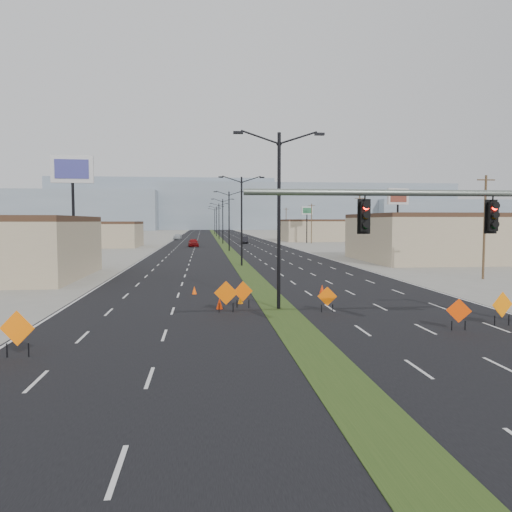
{
  "coord_description": "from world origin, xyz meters",
  "views": [
    {
      "loc": [
        -4.23,
        -15.98,
        5.05
      ],
      "look_at": [
        -1.48,
        10.28,
        3.2
      ],
      "focal_mm": 35.0,
      "sensor_mm": 36.0,
      "label": 1
    }
  ],
  "objects": [
    {
      "name": "ground",
      "position": [
        0.0,
        0.0,
        0.0
      ],
      "size": [
        600.0,
        600.0,
        0.0
      ],
      "primitive_type": "plane",
      "color": "gray",
      "rests_on": "ground"
    },
    {
      "name": "road_surface",
      "position": [
        0.0,
        100.0,
        0.0
      ],
      "size": [
        25.0,
        400.0,
        0.02
      ],
      "primitive_type": "cube",
      "color": "black",
      "rests_on": "ground"
    },
    {
      "name": "median_strip",
      "position": [
        0.0,
        100.0,
        0.0
      ],
      "size": [
        2.0,
        400.0,
        0.04
      ],
      "primitive_type": "cube",
      "color": "#294117",
      "rests_on": "ground"
    },
    {
      "name": "building_sw_far",
      "position": [
        -32.0,
        85.0,
        2.25
      ],
      "size": [
        30.0,
        14.0,
        4.5
      ],
      "primitive_type": "cube",
      "color": "tan",
      "rests_on": "ground"
    },
    {
      "name": "building_se_near",
      "position": [
        34.0,
        45.0,
        2.75
      ],
      "size": [
        36.0,
        18.0,
        5.5
      ],
      "primitive_type": "cube",
      "color": "tan",
      "rests_on": "ground"
    },
    {
      "name": "building_se_far",
      "position": [
        38.0,
        110.0,
        2.5
      ],
      "size": [
        44.0,
        16.0,
        5.0
      ],
      "primitive_type": "cube",
      "color": "tan",
      "rests_on": "ground"
    },
    {
      "name": "mesa_center",
      "position": [
        40.0,
        300.0,
        14.0
      ],
      "size": [
        220.0,
        50.0,
        28.0
      ],
      "primitive_type": "cube",
      "color": "gray",
      "rests_on": "ground"
    },
    {
      "name": "mesa_east",
      "position": [
        180.0,
        290.0,
        9.0
      ],
      "size": [
        160.0,
        50.0,
        18.0
      ],
      "primitive_type": "cube",
      "color": "gray",
      "rests_on": "ground"
    },
    {
      "name": "mesa_backdrop",
      "position": [
        -30.0,
        320.0,
        16.0
      ],
      "size": [
        140.0,
        50.0,
        32.0
      ],
      "primitive_type": "cube",
      "color": "gray",
      "rests_on": "ground"
    },
    {
      "name": "streetlight_0",
      "position": [
        0.0,
        12.0,
        5.42
      ],
      "size": [
        5.15,
        0.24,
        10.02
      ],
      "color": "black",
      "rests_on": "ground"
    },
    {
      "name": "streetlight_1",
      "position": [
        0.0,
        40.0,
        5.42
      ],
      "size": [
        5.15,
        0.24,
        10.02
      ],
      "color": "black",
      "rests_on": "ground"
    },
    {
      "name": "streetlight_2",
      "position": [
        0.0,
        68.0,
        5.42
      ],
      "size": [
        5.15,
        0.24,
        10.02
      ],
      "color": "black",
      "rests_on": "ground"
    },
    {
      "name": "streetlight_3",
      "position": [
        0.0,
        96.0,
        5.42
      ],
      "size": [
        5.15,
        0.24,
        10.02
      ],
      "color": "black",
      "rests_on": "ground"
    },
    {
      "name": "streetlight_4",
      "position": [
        0.0,
        124.0,
        5.42
      ],
      "size": [
        5.15,
        0.24,
        10.02
      ],
      "color": "black",
      "rests_on": "ground"
    },
    {
      "name": "streetlight_5",
      "position": [
        0.0,
        152.0,
        5.42
      ],
      "size": [
        5.15,
        0.24,
        10.02
      ],
      "color": "black",
      "rests_on": "ground"
    },
    {
      "name": "streetlight_6",
      "position": [
        0.0,
        180.0,
        5.42
      ],
      "size": [
        5.15,
        0.24,
        10.02
      ],
      "color": "black",
      "rests_on": "ground"
    },
    {
      "name": "utility_pole_0",
      "position": [
        20.0,
        25.0,
        4.67
      ],
      "size": [
        1.6,
        0.2,
        9.0
      ],
      "color": "#4C3823",
      "rests_on": "ground"
    },
    {
      "name": "utility_pole_1",
      "position": [
        20.0,
        60.0,
        4.67
      ],
      "size": [
        1.6,
        0.2,
        9.0
      ],
      "color": "#4C3823",
      "rests_on": "ground"
    },
    {
      "name": "utility_pole_2",
      "position": [
        20.0,
        95.0,
        4.67
      ],
      "size": [
        1.6,
        0.2,
        9.0
      ],
      "color": "#4C3823",
      "rests_on": "ground"
    },
    {
      "name": "utility_pole_3",
      "position": [
        20.0,
        130.0,
        4.67
      ],
      "size": [
        1.6,
        0.2,
        9.0
      ],
      "color": "#4C3823",
      "rests_on": "ground"
    },
    {
      "name": "car_left",
      "position": [
        -6.33,
        82.84,
        0.82
      ],
      "size": [
        2.33,
        4.95,
        1.64
      ],
      "primitive_type": "imported",
      "rotation": [
        0.0,
        0.0,
        0.08
      ],
      "color": "maroon",
      "rests_on": "ground"
    },
    {
      "name": "car_mid",
      "position": [
        5.0,
        96.86,
        0.76
      ],
      "size": [
        2.11,
        4.74,
        1.51
      ],
      "primitive_type": "imported",
      "rotation": [
        0.0,
        0.0,
        -0.11
      ],
      "color": "black",
      "rests_on": "ground"
    },
    {
      "name": "car_far",
      "position": [
        -11.5,
        123.11,
        0.73
      ],
      "size": [
        2.36,
        5.13,
        1.45
      ],
      "primitive_type": "imported",
      "rotation": [
        0.0,
        0.0,
        -0.07
      ],
      "color": "#B8BEC2",
      "rests_on": "ground"
    },
    {
      "name": "construction_sign_0",
      "position": [
        -11.12,
        3.0,
        1.04
      ],
      "size": [
        1.31,
        0.23,
        1.76
      ],
      "rotation": [
        0.0,
        0.0,
        -0.15
      ],
      "color": "#FF6B05",
      "rests_on": "ground"
    },
    {
      "name": "construction_sign_1",
      "position": [
        -3.04,
        11.29,
        1.04
      ],
      "size": [
        1.32,
        0.22,
        1.76
      ],
      "rotation": [
        0.0,
        0.0,
        -0.13
      ],
      "color": "#E45A04",
      "rests_on": "ground"
    },
    {
      "name": "construction_sign_2",
      "position": [
        -2.0,
        12.63,
        0.92
      ],
      "size": [
        1.15,
        0.35,
        1.58
      ],
      "rotation": [
        0.0,
        0.0,
        0.27
      ],
      "color": "#E15504",
      "rests_on": "ground"
    },
    {
      "name": "construction_sign_3",
      "position": [
        2.54,
        10.79,
        0.84
      ],
      "size": [
        1.07,
        0.22,
        1.44
      ],
      "rotation": [
        0.0,
        0.0,
        -0.17
      ],
      "color": "#ED5F05",
      "rests_on": "ground"
    },
    {
      "name": "construction_sign_4",
      "position": [
        7.44,
        5.65,
        0.87
      ],
      "size": [
        1.04,
        0.48,
        1.49
      ],
      "rotation": [
        0.0,
        0.0,
        -0.4
      ],
      "color": "#FF4305",
      "rests_on": "ground"
    },
    {
      "name": "construction_sign_5",
      "position": [
        10.04,
        6.41,
        0.98
      ],
      "size": [
        1.21,
        0.36,
        1.66
      ],
      "rotation": [
        0.0,
        0.0,
        0.26
      ],
      "color": "orange",
      "rests_on": "ground"
    },
    {
      "name": "cone_0",
      "position": [
        -3.37,
        12.4,
        0.32
      ],
      "size": [
        0.4,
        0.4,
        0.65
      ],
      "primitive_type": "cone",
      "rotation": [
        0.0,
        0.0,
        0.04
      ],
      "color": "#FF3805",
      "rests_on": "ground"
    },
    {
      "name": "cone_1",
      "position": [
        -2.04,
        14.1,
        0.27
      ],
      "size": [
        0.42,
        0.42,
        0.55
      ],
      "primitive_type": "cone",
      "rotation": [
        0.0,
        0.0,
        0.35
      ],
      "color": "orange",
      "rests_on": "ground"
    },
    {
      "name": "cone_2",
      "position": [
        3.96,
        17.89,
        0.32
      ],
      "size": [
        0.5,
        0.5,
        0.63
      ],
      "primitive_type": "cone",
      "rotation": [
        0.0,
        0.0,
        0.4
      ],
      "color": "red",
      "rests_on": "ground"
    },
    {
      "name": "cone_3",
      "position": [
        -4.92,
        18.42,
        0.29
      ],
      "size": [
        0.36,
        0.36,
        0.57
      ],
      "primitive_type": "cone",
      "rotation": [
        0.0,
        0.0,
        0.06
      ],
      "color": "#FF5005",
      "rests_on": "ground"
    },
    {
      "name": "pole_sign_west",
      "position": [
        -15.17,
        27.53,
        8.67
      ],
      "size": [
        3.45,
        0.58,
        10.55
      ],
      "rotation": [
        0.0,
        0.0,
        0.06
      ],
      "color": "black",
      "rests_on": "ground"
    },
    {
      "name": "pole_sign_east_near",
      "position": [
        19.61,
        43.61,
        7.38
      ],
      "size": [
        2.95,
        1.09,
        9.08
      ],
      "rotation": [
        0.0,
        0.0,
        0.26
      ],
      "color": "black",
      "rests_on": "ground"
    },
    {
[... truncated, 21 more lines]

